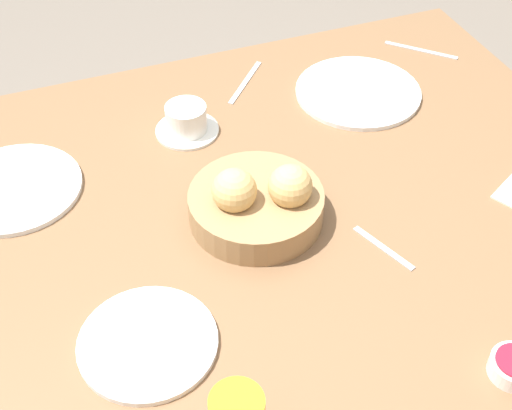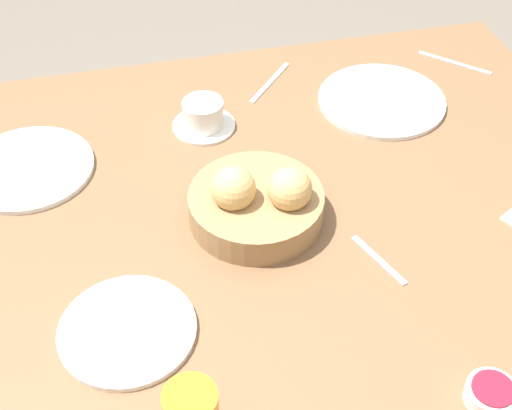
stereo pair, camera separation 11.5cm
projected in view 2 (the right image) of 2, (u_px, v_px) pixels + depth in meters
name	position (u px, v px, depth m)	size (l,w,h in m)	color
dining_table	(236.00, 244.00, 1.34)	(1.48, 1.04, 0.76)	brown
bread_basket	(255.00, 201.00, 1.23)	(0.24, 0.24, 0.12)	#99754C
plate_near_left	(382.00, 100.00, 1.51)	(0.27, 0.27, 0.01)	white
plate_near_right	(28.00, 168.00, 1.35)	(0.25, 0.25, 0.01)	white
plate_far_center	(127.00, 330.00, 1.08)	(0.21, 0.21, 0.01)	white
coffee_cup	(203.00, 116.00, 1.44)	(0.13, 0.13, 0.06)	white
jam_bowl_berry	(491.00, 394.00, 0.99)	(0.07, 0.07, 0.03)	white
fork_silver	(270.00, 82.00, 1.57)	(0.12, 0.14, 0.00)	#B7B7BC
knife_silver	(455.00, 63.00, 1.63)	(0.13, 0.13, 0.00)	#B7B7BC
spoon_coffee	(379.00, 260.00, 1.19)	(0.06, 0.12, 0.00)	#B7B7BC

